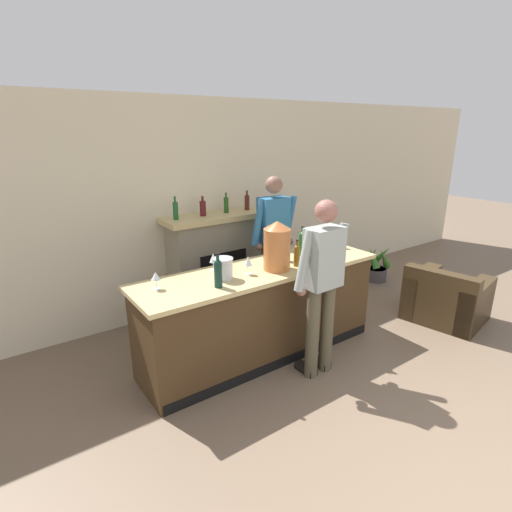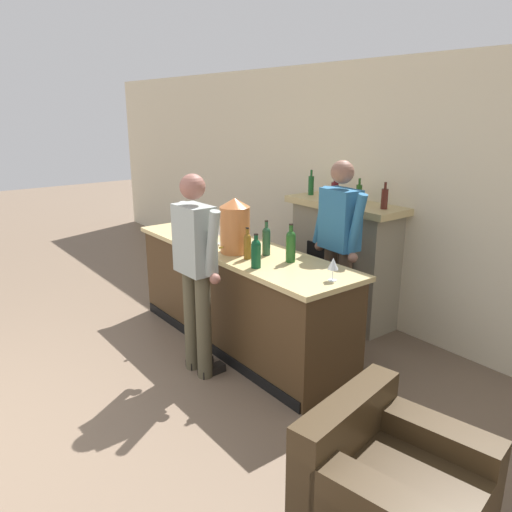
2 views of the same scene
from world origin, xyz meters
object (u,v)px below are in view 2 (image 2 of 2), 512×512
at_px(ice_bucket_steel, 209,228).
at_px(wine_bottle_rose_blush, 247,245).
at_px(wine_bottle_riesling_slim, 266,240).
at_px(person_bartender, 338,249).
at_px(wine_glass_by_dispenser, 333,264).
at_px(wine_glass_back_row, 188,215).
at_px(person_customer, 196,267).
at_px(fireplace_stone, 343,260).
at_px(wine_bottle_cabernet_heavy, 291,245).
at_px(wine_glass_front_right, 233,223).
at_px(wine_glass_near_bucket, 220,231).
at_px(copper_dispenser, 235,225).
at_px(wine_bottle_burgundy_dark, 188,224).
at_px(armchair_black, 386,491).
at_px(wine_bottle_chardonnay_pale, 256,252).

relative_size(ice_bucket_steel, wine_bottle_rose_blush, 0.73).
relative_size(wine_bottle_rose_blush, wine_bottle_riesling_slim, 0.89).
bearing_deg(person_bartender, wine_glass_by_dispenser, -49.46).
bearing_deg(wine_glass_back_row, person_customer, -27.72).
distance_m(fireplace_stone, person_bartender, 0.86).
relative_size(person_customer, wine_bottle_riesling_slim, 5.52).
bearing_deg(person_bartender, wine_bottle_cabernet_heavy, -92.59).
bearing_deg(wine_bottle_rose_blush, wine_glass_front_right, 153.59).
bearing_deg(wine_bottle_cabernet_heavy, wine_glass_near_bucket, -169.15).
height_order(wine_bottle_riesling_slim, wine_glass_by_dispenser, wine_bottle_riesling_slim).
relative_size(fireplace_stone, wine_glass_near_bucket, 8.46).
relative_size(wine_glass_front_right, wine_glass_back_row, 1.08).
bearing_deg(wine_glass_front_right, wine_bottle_riesling_slim, -12.84).
height_order(person_customer, wine_glass_back_row, person_customer).
relative_size(wine_bottle_rose_blush, wine_glass_near_bucket, 1.50).
distance_m(ice_bucket_steel, wine_glass_front_right, 0.27).
relative_size(copper_dispenser, wine_bottle_burgundy_dark, 1.56).
relative_size(ice_bucket_steel, wine_bottle_burgundy_dark, 0.64).
distance_m(ice_bucket_steel, wine_glass_near_bucket, 0.26).
bearing_deg(wine_bottle_riesling_slim, person_bartender, 62.39).
distance_m(wine_bottle_rose_blush, wine_glass_back_row, 1.47).
height_order(ice_bucket_steel, wine_bottle_cabernet_heavy, wine_bottle_cabernet_heavy).
relative_size(wine_glass_by_dispenser, wine_glass_near_bucket, 0.97).
relative_size(fireplace_stone, copper_dispenser, 3.17).
distance_m(wine_bottle_burgundy_dark, wine_glass_front_right, 0.46).
xyz_separation_m(armchair_black, wine_glass_back_row, (-3.49, 0.81, 0.85)).
xyz_separation_m(person_customer, wine_bottle_burgundy_dark, (-0.88, 0.44, 0.16)).
bearing_deg(copper_dispenser, person_bartender, 54.28).
relative_size(copper_dispenser, wine_glass_front_right, 2.82).
bearing_deg(wine_bottle_rose_blush, wine_glass_near_bucket, 171.76).
bearing_deg(copper_dispenser, wine_bottle_burgundy_dark, -174.48).
height_order(person_customer, wine_bottle_rose_blush, person_customer).
relative_size(copper_dispenser, wine_glass_by_dispenser, 2.74).
bearing_deg(wine_glass_back_row, fireplace_stone, 42.98).
bearing_deg(wine_glass_front_right, person_bartender, 21.17).
bearing_deg(person_customer, wine_glass_near_bucket, 130.31).
xyz_separation_m(wine_bottle_burgundy_dark, wine_bottle_riesling_slim, (0.97, 0.24, -0.00)).
bearing_deg(copper_dispenser, ice_bucket_steel, 171.65).
distance_m(fireplace_stone, wine_glass_by_dispenser, 1.69).
relative_size(wine_glass_by_dispenser, wine_glass_back_row, 1.11).
distance_m(wine_bottle_riesling_slim, wine_glass_near_bucket, 0.58).
relative_size(person_customer, wine_glass_near_bucket, 9.32).
bearing_deg(person_customer, wine_glass_by_dispenser, 34.20).
xyz_separation_m(fireplace_stone, wine_glass_near_bucket, (-0.39, -1.35, 0.45)).
height_order(person_bartender, wine_bottle_rose_blush, person_bartender).
bearing_deg(wine_bottle_rose_blush, wine_bottle_chardonnay_pale, -20.74).
relative_size(fireplace_stone, wine_glass_front_right, 8.93).
xyz_separation_m(wine_bottle_burgundy_dark, wine_glass_back_row, (-0.48, 0.27, -0.02)).
height_order(person_customer, wine_glass_by_dispenser, person_customer).
height_order(person_customer, wine_bottle_cabernet_heavy, person_customer).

